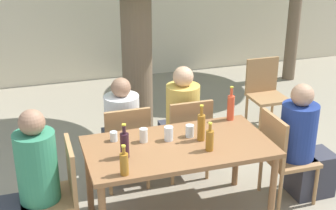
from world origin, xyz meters
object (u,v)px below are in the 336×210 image
Objects in this scene: amber_bottle_0 at (210,140)px; drinking_glass_3 at (144,135)px; patio_chair_1 at (282,153)px; drinking_glass_2 at (114,136)px; patio_chair_4 at (265,90)px; soda_bottle_4 at (231,107)px; drinking_glass_0 at (169,134)px; person_seated_3 at (180,123)px; patio_chair_0 at (59,189)px; person_seated_1 at (304,147)px; person_seated_0 at (29,189)px; wine_bottle_1 at (125,144)px; amber_bottle_2 at (201,127)px; person_seated_2 at (121,133)px; amber_bottle_3 at (124,163)px; patio_chair_3 at (187,134)px; patio_chair_2 at (126,142)px; drinking_glass_1 at (190,131)px; dining_table_front at (178,153)px.

drinking_glass_3 is at bearing 146.44° from amber_bottle_0.
drinking_glass_2 is (-1.54, 0.24, 0.29)m from patio_chair_1.
soda_bottle_4 is at bearing -130.89° from patio_chair_4.
soda_bottle_4 reaches higher than drinking_glass_0.
patio_chair_0 is at bearing 33.45° from person_seated_3.
person_seated_0 is at bearing 90.00° from person_seated_1.
person_seated_0 reaches higher than drinking_glass_2.
drinking_glass_2 is (-1.16, -0.12, -0.09)m from soda_bottle_4.
person_seated_3 is at bearing 50.34° from wine_bottle_1.
soda_bottle_4 is (0.43, 0.33, 0.00)m from amber_bottle_2.
person_seated_2 reaches higher than patio_chair_4.
soda_bottle_4 is 2.64× the size of drinking_glass_0.
drinking_glass_3 is at bearing -21.18° from drinking_glass_2.
person_seated_2 is 1.05m from wine_bottle_1.
person_seated_2 is 4.53× the size of amber_bottle_3.
drinking_glass_3 is (-1.30, 0.15, 0.31)m from patio_chair_1.
patio_chair_0 is 0.64m from drinking_glass_2.
person_seated_2 is at bearing 133.51° from person_seated_0.
person_seated_2 reaches higher than drinking_glass_0.
wine_bottle_1 reaches higher than patio_chair_3.
amber_bottle_3 reaches higher than drinking_glass_0.
person_seated_0 is at bearing 34.87° from patio_chair_2.
person_seated_1 is 1.57m from drinking_glass_3.
patio_chair_0 is 0.79× the size of person_seated_2.
patio_chair_3 is 1.37m from amber_bottle_3.
drinking_glass_0 is at bearing 96.28° from patio_chair_0.
wine_bottle_1 is 0.27m from amber_bottle_3.
amber_bottle_3 is (-0.87, -1.24, 0.32)m from person_seated_3.
patio_chair_0 is 3.00× the size of wine_bottle_1.
patio_chair_2 is 0.76× the size of person_seated_3.
drinking_glass_3 is (-0.48, 0.12, -0.07)m from amber_bottle_2.
amber_bottle_3 is (-0.23, -1.00, 0.34)m from patio_chair_2.
person_seated_0 is 3.62× the size of soda_bottle_4.
patio_chair_0 is at bearing 51.56° from person_seated_2.
drinking_glass_0 is at bearing 84.35° from patio_chair_1.
drinking_glass_1 is (-0.07, 0.10, -0.07)m from amber_bottle_2.
person_seated_1 is at bearing 9.45° from amber_bottle_0.
person_seated_0 is 0.82m from drinking_glass_2.
person_seated_3 is 10.88× the size of drinking_glass_1.
patio_chair_1 is 1.72m from patio_chair_4.
patio_chair_1 is 7.22× the size of drinking_glass_3.
person_seated_0 is 1.04× the size of person_seated_3.
amber_bottle_3 is 0.74× the size of soda_bottle_4.
person_seated_0 is at bearing 43.51° from person_seated_2.
patio_chair_4 is (2.02, 0.92, 0.00)m from patio_chair_2.
dining_table_front is 1.79× the size of patio_chair_4.
dining_table_front is 4.75× the size of soda_bottle_4.
patio_chair_3 is at bearing -180.00° from patio_chair_2.
patio_chair_2 is 1.08m from amber_bottle_3.
patio_chair_3 is 1.00× the size of patio_chair_4.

